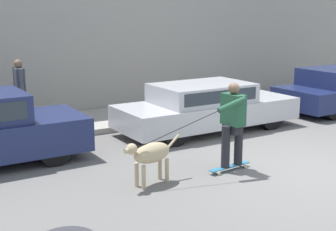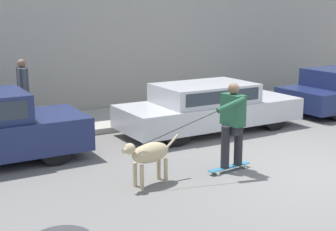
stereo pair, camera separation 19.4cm
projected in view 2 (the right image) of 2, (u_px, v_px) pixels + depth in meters
ground_plane at (306, 172)px, 8.47m from camera, size 36.00×36.00×0.00m
back_wall at (139, 19)px, 13.64m from camera, size 32.00×0.30×5.26m
sidewalk_curb at (161, 113)px, 13.09m from camera, size 30.00×2.28×0.14m
parked_car_1 at (209, 107)px, 11.27m from camera, size 4.55×1.74×1.17m
dog at (149, 154)px, 7.75m from camera, size 1.18×0.48×0.80m
skateboarder at (232, 122)px, 8.36m from camera, size 2.44×0.64×1.62m
pedestrian_with_bag at (23, 90)px, 11.07m from camera, size 0.23×0.72×1.63m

